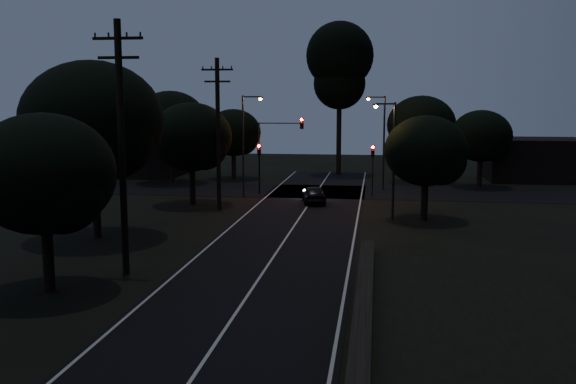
# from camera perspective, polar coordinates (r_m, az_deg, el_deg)

# --- Properties ---
(road_surface) EXTENTS (60.00, 70.00, 0.03)m
(road_surface) POSITION_cam_1_polar(r_m,az_deg,el_deg) (43.45, 1.29, -1.94)
(road_surface) COLOR black
(road_surface) RESTS_ON ground
(utility_pole_mid) EXTENTS (2.20, 0.30, 11.00)m
(utility_pole_mid) POSITION_cam_1_polar(r_m,az_deg,el_deg) (28.60, -14.58, 4.14)
(utility_pole_mid) COLOR black
(utility_pole_mid) RESTS_ON ground
(utility_pole_far) EXTENTS (2.20, 0.30, 10.50)m
(utility_pole_far) POSITION_cam_1_polar(r_m,az_deg,el_deg) (44.78, -6.24, 5.37)
(utility_pole_far) COLOR black
(utility_pole_far) RESTS_ON ground
(tree_left_b) EXTENTS (5.63, 5.63, 7.15)m
(tree_left_b) POSITION_cam_1_polar(r_m,az_deg,el_deg) (26.67, -20.62, 1.24)
(tree_left_b) COLOR black
(tree_left_b) RESTS_ON ground
(tree_left_c) EXTENTS (7.75, 7.75, 9.79)m
(tree_left_c) POSITION_cam_1_polar(r_m,az_deg,el_deg) (36.53, -16.67, 5.80)
(tree_left_c) COLOR black
(tree_left_c) RESTS_ON ground
(tree_left_d) EXTENTS (5.90, 5.90, 7.49)m
(tree_left_d) POSITION_cam_1_polar(r_m,az_deg,el_deg) (47.22, -8.37, 4.70)
(tree_left_d) COLOR black
(tree_left_d) RESTS_ON ground
(tree_far_nw) EXTENTS (5.38, 5.38, 6.81)m
(tree_far_nw) POSITION_cam_1_polar(r_m,az_deg,el_deg) (62.87, -4.73, 5.18)
(tree_far_nw) COLOR black
(tree_far_nw) RESTS_ON ground
(tree_far_w) EXTENTS (6.68, 6.68, 8.52)m
(tree_far_w) POSITION_cam_1_polar(r_m,az_deg,el_deg) (60.25, -10.22, 6.03)
(tree_far_w) COLOR black
(tree_far_w) RESTS_ON ground
(tree_far_ne) EXTENTS (6.40, 6.40, 8.09)m
(tree_far_ne) POSITION_cam_1_polar(r_m,az_deg,el_deg) (61.44, 11.99, 5.74)
(tree_far_ne) COLOR black
(tree_far_ne) RESTS_ON ground
(tree_far_e) EXTENTS (5.37, 5.37, 6.81)m
(tree_far_e) POSITION_cam_1_polar(r_m,az_deg,el_deg) (59.09, 16.98, 4.67)
(tree_far_e) COLOR black
(tree_far_e) RESTS_ON ground
(tree_right_a) EXTENTS (5.27, 5.27, 6.70)m
(tree_right_a) POSITION_cam_1_polar(r_m,az_deg,el_deg) (41.53, 12.42, 3.43)
(tree_right_a) COLOR black
(tree_right_a) RESTS_ON ground
(tall_pine) EXTENTS (6.86, 6.86, 15.58)m
(tall_pine) POSITION_cam_1_polar(r_m,az_deg,el_deg) (66.59, 4.61, 11.22)
(tall_pine) COLOR black
(tall_pine) RESTS_ON ground
(building_left) EXTENTS (10.00, 8.00, 4.40)m
(building_left) POSITION_cam_1_polar(r_m,az_deg,el_deg) (68.31, -13.54, 3.36)
(building_left) COLOR black
(building_left) RESTS_ON ground
(building_right) EXTENTS (9.00, 7.00, 4.00)m
(building_right) POSITION_cam_1_polar(r_m,az_deg,el_deg) (66.36, 21.04, 2.73)
(building_right) COLOR black
(building_right) RESTS_ON ground
(signal_left) EXTENTS (0.28, 0.35, 4.10)m
(signal_left) POSITION_cam_1_polar(r_m,az_deg,el_deg) (52.45, -2.58, 2.90)
(signal_left) COLOR black
(signal_left) RESTS_ON ground
(signal_right) EXTENTS (0.28, 0.35, 4.10)m
(signal_right) POSITION_cam_1_polar(r_m,az_deg,el_deg) (51.58, 7.53, 2.75)
(signal_right) COLOR black
(signal_right) RESTS_ON ground
(signal_mast) EXTENTS (3.70, 0.35, 6.25)m
(signal_mast) POSITION_cam_1_polar(r_m,az_deg,el_deg) (52.06, -0.76, 4.53)
(signal_mast) COLOR black
(signal_mast) RESTS_ON ground
(streetlight_a) EXTENTS (1.66, 0.26, 8.00)m
(streetlight_a) POSITION_cam_1_polar(r_m,az_deg,el_deg) (50.51, -3.80, 4.74)
(streetlight_a) COLOR black
(streetlight_a) RESTS_ON ground
(streetlight_b) EXTENTS (1.66, 0.26, 8.00)m
(streetlight_b) POSITION_cam_1_polar(r_m,az_deg,el_deg) (55.46, 8.33, 4.97)
(streetlight_b) COLOR black
(streetlight_b) RESTS_ON ground
(streetlight_c) EXTENTS (1.46, 0.26, 7.50)m
(streetlight_c) POSITION_cam_1_polar(r_m,az_deg,el_deg) (41.51, 9.16, 3.53)
(streetlight_c) COLOR black
(streetlight_c) RESTS_ON ground
(car) EXTENTS (2.28, 4.18, 1.35)m
(car) POSITION_cam_1_polar(r_m,az_deg,el_deg) (47.86, 2.32, -0.21)
(car) COLOR black
(car) RESTS_ON ground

